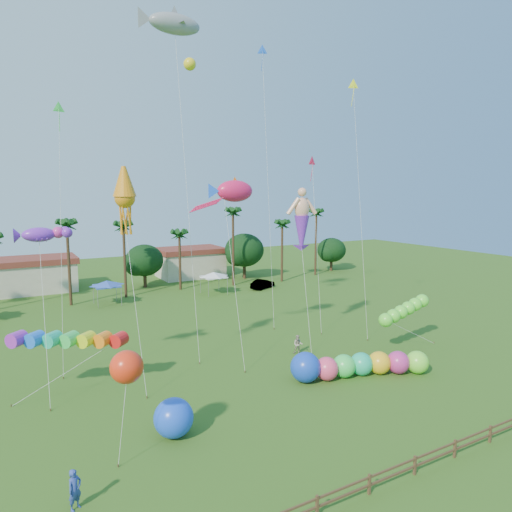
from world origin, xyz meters
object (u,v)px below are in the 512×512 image
spectator_b (298,344)px  caterpillar_inflatable (355,365)px  spectator_a (75,490)px  blue_ball (174,418)px  car_b (263,284)px

spectator_b → caterpillar_inflatable: 6.32m
spectator_a → spectator_b: 22.73m
caterpillar_inflatable → blue_ball: (-14.78, -1.43, 0.20)m
car_b → caterpillar_inflatable: size_ratio=0.39×
spectator_b → caterpillar_inflatable: (0.89, -6.25, 0.11)m
blue_ball → spectator_b: bearing=28.9°
car_b → spectator_a: (-30.60, -36.13, 0.24)m
car_b → caterpillar_inflatable: caterpillar_inflatable is taller
blue_ball → car_b: bearing=52.6°
spectator_b → car_b: bearing=104.2°
car_b → spectator_b: spectator_b is taller
car_b → spectator_a: size_ratio=2.25×
car_b → spectator_b: bearing=132.2°
caterpillar_inflatable → blue_ball: size_ratio=4.74×
spectator_b → blue_ball: blue_ball is taller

